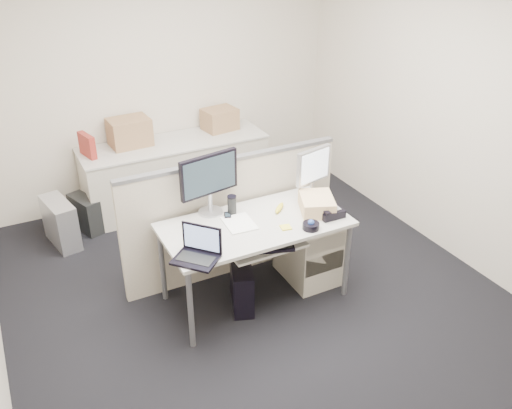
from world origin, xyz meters
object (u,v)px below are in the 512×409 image
desk (255,230)px  desk_phone (330,213)px  laptop (195,247)px  monitor_main (209,184)px

desk → desk_phone: (0.60, -0.18, 0.10)m
laptop → desk_phone: laptop is taller
desk → desk_phone: size_ratio=7.50×
laptop → desk_phone: 1.23m
monitor_main → laptop: size_ratio=1.68×
desk → laptop: 0.70m
desk → monitor_main: size_ratio=2.88×
desk → desk_phone: bearing=-16.7°
laptop → desk: bearing=72.2°
monitor_main → desk_phone: bearing=-40.7°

